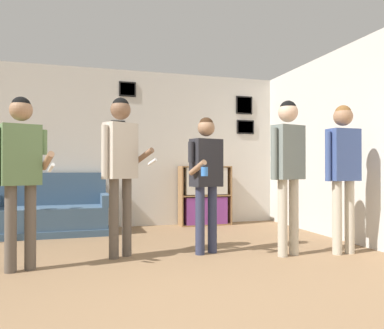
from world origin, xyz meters
TOP-DOWN VIEW (x-y plane):
  - ground_plane at (0.00, 0.00)m, footprint 20.00×20.00m
  - wall_back at (0.01, 4.16)m, footprint 7.92×0.08m
  - wall_right at (2.79, 2.07)m, footprint 0.06×6.53m
  - couch at (-1.17, 3.75)m, footprint 1.71×0.80m
  - bookshelf at (1.37, 3.94)m, footprint 0.92×0.30m
  - person_player_foreground_left at (-1.30, 1.65)m, footprint 0.57×0.42m
  - person_player_foreground_center at (-0.30, 1.95)m, footprint 0.61×0.39m
  - person_watcher_holding_cup at (0.70, 1.84)m, footprint 0.48×0.50m
  - person_spectator_near_bookshelf at (1.58, 1.48)m, footprint 0.49×0.29m
  - person_spectator_far_right at (2.24, 1.37)m, footprint 0.50×0.22m
  - drinking_cup at (1.22, 3.94)m, footprint 0.07×0.07m

SIDE VIEW (x-z plane):
  - ground_plane at x=0.00m, z-range 0.00..0.00m
  - couch at x=-1.17m, z-range -0.16..0.77m
  - bookshelf at x=1.37m, z-range 0.00..1.04m
  - person_watcher_holding_cup at x=0.70m, z-range 0.18..1.79m
  - person_player_foreground_left at x=-1.30m, z-range 0.20..1.92m
  - person_spectator_far_right at x=2.24m, z-range 0.21..1.97m
  - drinking_cup at x=1.22m, z-range 1.04..1.16m
  - person_spectator_near_bookshelf at x=1.58m, z-range 0.22..2.02m
  - person_player_foreground_center at x=-0.30m, z-range 0.23..2.04m
  - wall_right at x=2.79m, z-range 0.00..2.70m
  - wall_back at x=0.01m, z-range 0.00..2.70m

